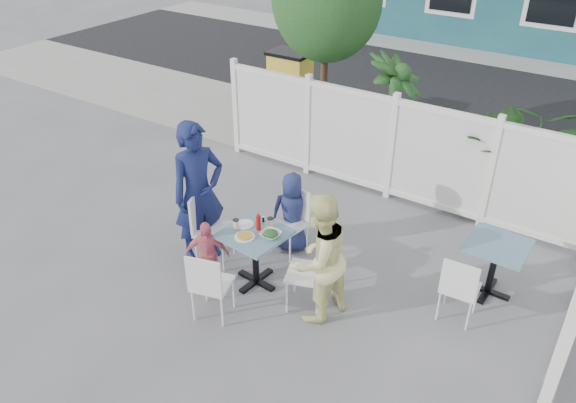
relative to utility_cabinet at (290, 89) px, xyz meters
The scene contains 28 objects.
ground 4.90m from the utility_cabinet, 55.60° to the right, with size 80.00×80.00×0.00m, color slate.
near_sidewalk 2.83m from the utility_cabinet, ahead, with size 24.00×2.60×0.01m, color gray.
street 4.50m from the utility_cabinet, 51.95° to the left, with size 24.00×5.00×0.01m, color black.
far_sidewalk 7.18m from the utility_cabinet, 67.46° to the left, with size 24.00×1.60×0.01m, color gray.
fence_back 3.26m from the utility_cabinet, 29.40° to the right, with size 5.86×0.08×1.60m.
tree 2.33m from the utility_cabinet, 31.57° to the right, with size 1.80×1.62×3.59m.
utility_cabinet is the anchor object (origin of this frame).
potted_shrub_a 2.67m from the utility_cabinet, 19.85° to the right, with size 1.11×1.11×1.98m, color #173B1C.
potted_shrub_b 4.51m from the utility_cabinet, 12.82° to the right, with size 1.65×1.43×1.83m, color #173B1C.
main_table 4.99m from the utility_cabinet, 61.56° to the right, with size 0.76×0.76×0.74m.
spare_table 5.68m from the utility_cabinet, 31.97° to the right, with size 0.69×0.69×0.71m.
chair_left 4.62m from the utility_cabinet, 69.82° to the right, with size 0.55×0.56×0.98m.
chair_right 5.40m from the utility_cabinet, 54.03° to the right, with size 0.54×0.55×0.96m.
chair_back 4.28m from the utility_cabinet, 56.28° to the right, with size 0.46×0.45×0.89m.
chair_near 5.68m from the utility_cabinet, 65.79° to the right, with size 0.50×0.49×0.90m.
chair_spare 5.93m from the utility_cabinet, 38.65° to the right, with size 0.41×0.40×0.86m.
man 4.56m from the utility_cabinet, 71.15° to the right, with size 0.69×0.45×1.88m, color #151E50.
woman 5.54m from the utility_cabinet, 53.59° to the right, with size 0.76×0.59×1.56m, color #EEEB55.
boy 4.23m from the utility_cabinet, 56.40° to the right, with size 0.54×0.35×1.10m, color navy.
toddler 5.12m from the utility_cabinet, 67.92° to the right, with size 0.53×0.22×0.91m, color #E36982.
plate_main 5.10m from the utility_cabinet, 62.67° to the right, with size 0.24×0.24×0.01m, color white.
plate_side 4.84m from the utility_cabinet, 63.16° to the right, with size 0.21×0.21×0.01m, color white.
salad_bowl 5.06m from the utility_cabinet, 59.33° to the right, with size 0.23×0.23×0.06m, color white.
coffee_cup_a 4.92m from the utility_cabinet, 64.21° to the right, with size 0.07×0.07×0.11m, color beige.
coffee_cup_b 4.85m from the utility_cabinet, 59.55° to the right, with size 0.07×0.07×0.11m, color beige.
ketchup_bottle 4.92m from the utility_cabinet, 61.11° to the right, with size 0.06×0.06×0.19m, color #A9110C.
salt_shaker 4.74m from the utility_cabinet, 60.67° to the right, with size 0.03×0.03×0.07m, color white.
pepper_shaker 4.75m from the utility_cabinet, 60.67° to the right, with size 0.03×0.03×0.07m, color black.
Camera 1 is at (2.94, -4.69, 4.45)m, focal length 35.00 mm.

